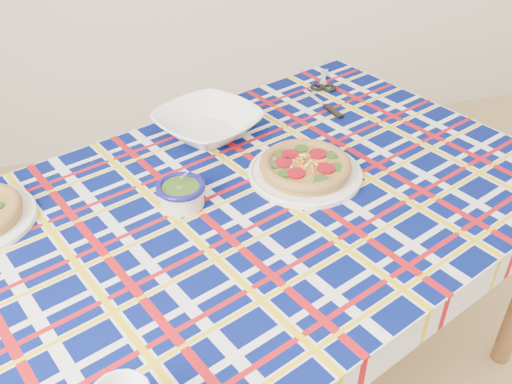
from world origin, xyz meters
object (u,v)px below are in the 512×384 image
object	(u,v)px
pesto_bowl	(181,192)
dining_table	(251,226)
serving_bowl	(208,124)
main_focaccia_plate	(305,166)

from	to	relation	value
pesto_bowl	dining_table	bearing A→B (deg)	-13.47
serving_bowl	dining_table	bearing A→B (deg)	-84.86
main_focaccia_plate	serving_bowl	bearing A→B (deg)	125.23
main_focaccia_plate	pesto_bowl	distance (m)	0.31
dining_table	pesto_bowl	distance (m)	0.19
dining_table	serving_bowl	bearing A→B (deg)	72.90
dining_table	main_focaccia_plate	world-z (taller)	main_focaccia_plate
pesto_bowl	serving_bowl	distance (m)	0.31
dining_table	serving_bowl	distance (m)	0.34
main_focaccia_plate	dining_table	bearing A→B (deg)	-156.56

